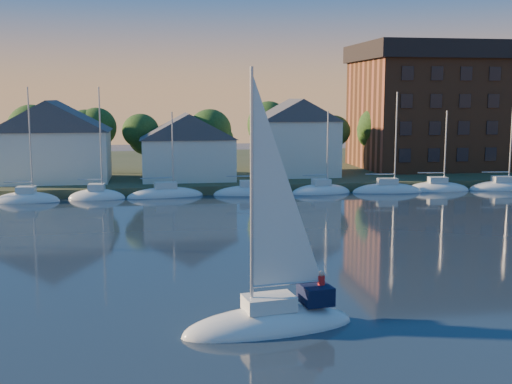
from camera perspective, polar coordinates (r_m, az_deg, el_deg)
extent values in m
cube|color=#384126|center=(97.79, -3.14, 1.98)|extent=(160.00, 50.00, 2.00)
cube|color=brown|center=(75.16, -1.24, 0.02)|extent=(120.00, 3.00, 1.00)
cube|color=silver|center=(80.75, -17.54, 3.07)|extent=(13.00, 9.00, 6.00)
cube|color=silver|center=(79.09, -6.07, 2.95)|extent=(11.00, 8.00, 5.00)
cube|color=silver|center=(82.95, 3.56, 3.93)|extent=(10.00, 8.00, 7.00)
cube|color=brown|center=(97.37, 17.96, 6.57)|extent=(30.00, 16.00, 15.00)
cube|color=black|center=(97.53, 18.20, 11.68)|extent=(31.00, 17.00, 2.40)
cylinder|color=#3C2C1B|center=(86.42, -19.67, 2.47)|extent=(0.50, 0.50, 3.50)
sphere|color=#1B3513|center=(86.11, -19.81, 5.41)|extent=(5.40, 5.40, 5.40)
cylinder|color=#3C2C1B|center=(85.35, -14.37, 2.63)|extent=(0.50, 0.50, 3.50)
sphere|color=#1B3513|center=(85.03, -14.48, 5.61)|extent=(5.40, 5.40, 5.40)
cylinder|color=#3C2C1B|center=(85.01, -8.99, 2.77)|extent=(0.50, 0.50, 3.50)
sphere|color=#1B3513|center=(84.69, -9.06, 5.76)|extent=(5.40, 5.40, 5.40)
cylinder|color=#3C2C1B|center=(85.43, -3.61, 2.88)|extent=(0.50, 0.50, 3.50)
sphere|color=#1B3513|center=(85.11, -3.64, 5.87)|extent=(5.40, 5.40, 5.40)
cylinder|color=#3C2C1B|center=(86.59, 1.67, 2.97)|extent=(0.50, 0.50, 3.50)
sphere|color=#1B3513|center=(86.27, 1.68, 5.91)|extent=(5.40, 5.40, 5.40)
cylinder|color=#3C2C1B|center=(88.45, 6.77, 3.03)|extent=(0.50, 0.50, 3.50)
sphere|color=#1B3513|center=(88.15, 6.82, 5.91)|extent=(5.40, 5.40, 5.40)
cylinder|color=#3C2C1B|center=(90.99, 11.62, 3.07)|extent=(0.50, 0.50, 3.50)
sphere|color=#1B3513|center=(90.69, 11.71, 5.87)|extent=(5.40, 5.40, 5.40)
cylinder|color=#3C2C1B|center=(94.14, 16.18, 3.08)|extent=(0.50, 0.50, 3.50)
sphere|color=#1B3513|center=(93.85, 16.30, 5.79)|extent=(5.40, 5.40, 5.40)
cylinder|color=#3C2C1B|center=(97.84, 20.43, 3.08)|extent=(0.50, 0.50, 3.50)
sphere|color=#1B3513|center=(97.56, 20.56, 5.68)|extent=(5.40, 5.40, 5.40)
ellipsoid|color=silver|center=(72.74, -19.95, -0.78)|extent=(7.50, 2.40, 2.20)
cube|color=silver|center=(72.56, -20.00, 0.24)|extent=(2.10, 1.32, 0.70)
cylinder|color=#A5A8AD|center=(71.94, -19.60, 3.92)|extent=(0.16, 0.16, 10.00)
cylinder|color=#A5A8AD|center=(72.61, -20.68, 0.88)|extent=(3.15, 0.12, 0.12)
ellipsoid|color=silver|center=(71.68, -13.66, -0.64)|extent=(7.50, 2.40, 2.20)
cube|color=silver|center=(71.49, -13.69, 0.39)|extent=(2.10, 1.32, 0.70)
cylinder|color=#A5A8AD|center=(70.95, -13.22, 4.13)|extent=(0.16, 0.16, 10.00)
cylinder|color=#A5A8AD|center=(71.45, -14.38, 1.05)|extent=(3.15, 0.12, 0.12)
ellipsoid|color=silver|center=(71.51, -7.25, -0.49)|extent=(7.50, 2.40, 2.20)
cube|color=silver|center=(71.32, -7.27, 0.55)|extent=(2.10, 1.32, 0.70)
cylinder|color=#A5A8AD|center=(70.86, -6.74, 4.29)|extent=(0.16, 0.16, 10.00)
cylinder|color=#A5A8AD|center=(71.18, -7.95, 1.21)|extent=(3.15, 0.12, 0.12)
ellipsoid|color=silver|center=(72.22, -0.90, -0.33)|extent=(7.50, 2.40, 2.20)
cube|color=silver|center=(72.04, -0.90, 0.69)|extent=(2.10, 1.32, 0.70)
cylinder|color=#A5A8AD|center=(71.67, -0.32, 4.39)|extent=(0.16, 0.16, 10.00)
cylinder|color=#A5A8AD|center=(71.81, -1.56, 1.35)|extent=(3.15, 0.12, 0.12)
ellipsoid|color=silver|center=(73.81, 5.25, -0.17)|extent=(7.50, 2.40, 2.20)
cube|color=silver|center=(73.62, 5.27, 0.83)|extent=(2.10, 1.32, 0.70)
cylinder|color=#A5A8AD|center=(73.34, 5.89, 4.44)|extent=(0.16, 0.16, 10.00)
cylinder|color=#A5A8AD|center=(73.31, 4.65, 1.47)|extent=(3.15, 0.12, 0.12)
ellipsoid|color=silver|center=(76.20, 11.09, -0.02)|extent=(7.50, 2.40, 2.20)
cube|color=silver|center=(76.02, 11.12, 0.94)|extent=(2.10, 1.32, 0.70)
cylinder|color=#A5A8AD|center=(75.83, 11.75, 4.44)|extent=(0.16, 0.16, 10.00)
cylinder|color=#A5A8AD|center=(75.63, 10.55, 1.57)|extent=(3.15, 0.12, 0.12)
ellipsoid|color=silver|center=(79.33, 16.51, 0.11)|extent=(7.50, 2.40, 2.20)
cube|color=silver|center=(79.16, 16.55, 1.05)|extent=(2.10, 1.32, 0.70)
cylinder|color=#A5A8AD|center=(79.05, 17.19, 4.40)|extent=(0.16, 0.16, 10.00)
cylinder|color=#A5A8AD|center=(78.70, 16.04, 1.65)|extent=(3.15, 0.12, 0.12)
ellipsoid|color=silver|center=(83.11, 21.49, 0.24)|extent=(7.50, 2.40, 2.20)
cube|color=silver|center=(82.95, 21.53, 1.13)|extent=(2.10, 1.32, 0.70)
cylinder|color=#A5A8AD|center=(82.44, 21.07, 1.71)|extent=(3.15, 0.12, 0.12)
ellipsoid|color=silver|center=(31.54, 1.15, -12.06)|extent=(8.91, 4.00, 2.20)
cube|color=silver|center=(31.11, 1.16, -9.82)|extent=(2.60, 1.86, 0.70)
cylinder|color=#A5A8AD|center=(29.59, -0.38, -0.04)|extent=(0.16, 0.16, 11.46)
cylinder|color=#A5A8AD|center=(31.16, 2.83, -8.16)|extent=(3.59, 0.65, 0.12)
cube|color=black|center=(31.87, 5.31, -9.02)|extent=(1.63, 1.85, 0.90)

